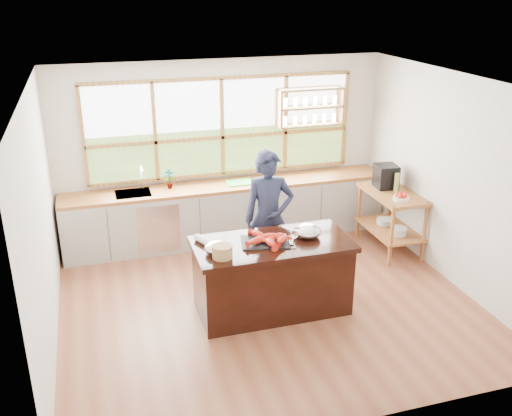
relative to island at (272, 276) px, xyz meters
name	(u,v)px	position (x,y,z in m)	size (l,w,h in m)	color
ground_plane	(267,301)	(0.00, 0.20, -0.45)	(5.00, 5.00, 0.00)	brown
room_shell	(257,155)	(0.02, 0.71, 1.30)	(5.02, 4.52, 2.71)	silver
back_counter	(227,212)	(-0.02, 2.14, 0.00)	(4.90, 0.63, 0.90)	#A6A49D
right_shelf_unit	(391,212)	(2.19, 1.09, 0.15)	(0.62, 1.10, 0.90)	#9A6028
island	(272,276)	(0.00, 0.00, 0.00)	(1.85, 0.90, 0.90)	black
cook	(269,218)	(0.19, 0.73, 0.44)	(0.65, 0.43, 1.78)	#1C2038
potted_plant	(169,179)	(-0.87, 2.20, 0.59)	(0.16, 0.11, 0.30)	slate
cutting_board	(240,182)	(0.19, 2.14, 0.45)	(0.40, 0.30, 0.01)	green
espresso_machine	(386,176)	(2.19, 1.33, 0.62)	(0.30, 0.32, 0.34)	black
wine_bottle	(397,183)	(2.24, 1.11, 0.59)	(0.07, 0.07, 0.28)	#A0AD4D
fruit_bowl	(401,197)	(2.14, 0.78, 0.49)	(0.23, 0.23, 0.11)	silver
slate_board	(265,242)	(-0.09, 0.01, 0.45)	(0.55, 0.40, 0.02)	black
lobster_pile	(268,239)	(-0.06, -0.02, 0.50)	(0.52, 0.48, 0.08)	red
mixing_bowl_left	(217,248)	(-0.68, -0.09, 0.51)	(0.28, 0.28, 0.14)	silver
mixing_bowl_right	(307,231)	(0.44, 0.03, 0.52)	(0.33, 0.33, 0.16)	silver
wine_glass	(294,235)	(0.18, -0.22, 0.61)	(0.08, 0.08, 0.22)	white
wicker_basket	(222,252)	(-0.65, -0.22, 0.52)	(0.23, 0.23, 0.14)	tan
parchment_roll	(204,241)	(-0.77, 0.18, 0.49)	(0.08, 0.08, 0.30)	white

